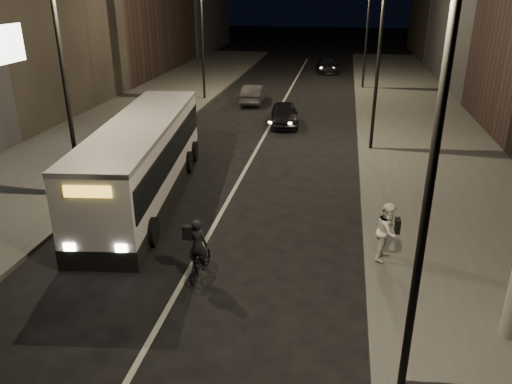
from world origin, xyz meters
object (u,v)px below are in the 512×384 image
at_px(pedestrian_woman, 388,231).
at_px(car_mid, 254,94).
at_px(streetlight_left_far, 205,21).
at_px(streetlight_right_near, 420,135).
at_px(streetlight_right_mid, 374,39).
at_px(car_far, 328,65).
at_px(streetlight_right_far, 364,18).
at_px(streetlight_left_near, 68,57).
at_px(city_bus, 143,156).
at_px(cyclist_on_bicycle, 200,257).
at_px(car_near, 284,114).

bearing_deg(pedestrian_woman, car_mid, 42.53).
bearing_deg(streetlight_left_far, streetlight_right_near, -67.70).
height_order(streetlight_right_mid, streetlight_left_far, same).
bearing_deg(car_far, streetlight_right_mid, -89.80).
height_order(streetlight_right_far, streetlight_left_near, same).
bearing_deg(car_mid, streetlight_right_near, 104.96).
bearing_deg(car_far, streetlight_left_near, -110.12).
height_order(city_bus, cyclist_on_bicycle, city_bus).
bearing_deg(streetlight_left_far, pedestrian_woman, -62.38).
relative_size(car_near, car_mid, 0.99).
bearing_deg(streetlight_left_far, car_near, -43.41).
height_order(streetlight_right_near, car_far, streetlight_right_near).
bearing_deg(cyclist_on_bicycle, streetlight_right_mid, 72.39).
height_order(cyclist_on_bicycle, car_mid, cyclist_on_bicycle).
xyz_separation_m(streetlight_left_far, car_near, (6.13, -5.80, -4.71)).
bearing_deg(city_bus, car_near, 63.53).
height_order(streetlight_right_near, city_bus, streetlight_right_near).
xyz_separation_m(streetlight_left_far, cyclist_on_bicycle, (5.73, -22.52, -4.75)).
xyz_separation_m(cyclist_on_bicycle, car_far, (2.19, 36.67, 0.07)).
height_order(pedestrian_woman, car_mid, pedestrian_woman).
bearing_deg(city_bus, streetlight_right_mid, 33.29).
distance_m(streetlight_right_near, city_bus, 12.77).
bearing_deg(car_mid, car_near, 115.68).
distance_m(streetlight_left_near, car_near, 14.44).
height_order(streetlight_left_far, pedestrian_woman, streetlight_left_far).
bearing_deg(car_near, streetlight_left_far, 128.88).
distance_m(streetlight_left_far, city_bus, 17.81).
xyz_separation_m(city_bus, cyclist_on_bicycle, (3.64, -5.22, -1.03)).
bearing_deg(car_near, car_far, 77.18).
bearing_deg(streetlight_right_far, car_far, 108.61).
xyz_separation_m(streetlight_right_near, car_mid, (-7.32, 25.77, -4.72)).
bearing_deg(car_mid, streetlight_left_far, -4.85).
bearing_deg(car_near, streetlight_left_near, -124.40).
xyz_separation_m(streetlight_right_near, car_near, (-4.53, 20.20, -4.71)).
xyz_separation_m(streetlight_right_mid, city_bus, (-8.57, -7.29, -3.73)).
bearing_deg(streetlight_left_near, streetlight_right_mid, 36.88).
relative_size(city_bus, car_far, 2.43).
bearing_deg(pedestrian_woman, streetlight_left_far, 49.99).
height_order(streetlight_right_far, city_bus, streetlight_right_far).
xyz_separation_m(streetlight_right_far, pedestrian_woman, (0.27, -26.89, -4.32)).
distance_m(streetlight_right_mid, streetlight_left_far, 14.62).
distance_m(cyclist_on_bicycle, car_far, 36.74).
relative_size(streetlight_right_far, streetlight_left_far, 1.00).
distance_m(streetlight_right_mid, city_bus, 11.86).
bearing_deg(cyclist_on_bicycle, streetlight_left_near, 145.67).
bearing_deg(streetlight_right_mid, city_bus, -139.60).
distance_m(streetlight_left_near, cyclist_on_bicycle, 8.71).
bearing_deg(city_bus, cyclist_on_bicycle, -62.24).
bearing_deg(car_near, cyclist_on_bicycle, -99.08).
xyz_separation_m(streetlight_right_mid, streetlight_left_far, (-10.66, 10.00, 0.00)).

